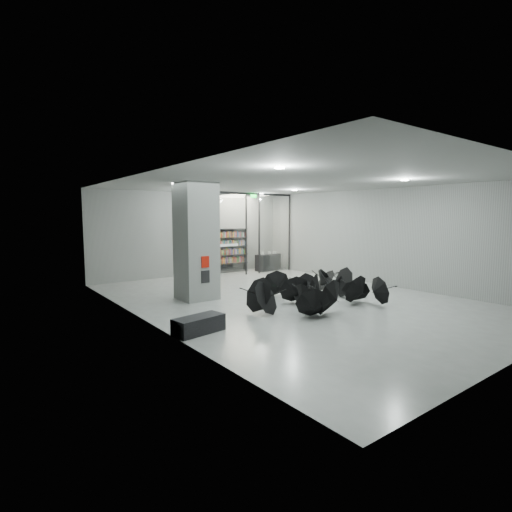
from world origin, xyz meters
TOP-DOWN VIEW (x-y plane):
  - room at (0.00, 0.00)m, footprint 14.00×14.02m
  - column at (-2.50, 2.00)m, footprint 1.20×1.20m
  - fire_cabinet at (-2.50, 1.38)m, footprint 0.28×0.04m
  - info_panel at (-2.50, 1.38)m, footprint 0.30×0.03m
  - exit_sign at (2.40, 5.30)m, footprint 0.30×0.06m
  - glass_partition at (2.39, 5.50)m, footprint 5.06×0.08m
  - bench at (-4.35, -1.56)m, footprint 1.36×0.76m
  - bookshelf at (1.90, 6.75)m, footprint 2.05×0.53m
  - shop_counter at (3.87, 6.01)m, footprint 1.52×0.83m
  - umbrella_cluster at (0.21, -1.14)m, footprint 5.41×4.22m

SIDE VIEW (x-z plane):
  - bench at x=-4.35m, z-range 0.00..0.41m
  - umbrella_cluster at x=0.21m, z-range -0.35..0.97m
  - shop_counter at x=3.87m, z-range 0.00..0.86m
  - info_panel at x=-2.50m, z-range 0.64..1.06m
  - bookshelf at x=1.90m, z-range 0.00..2.23m
  - fire_cabinet at x=-2.50m, z-range 1.16..1.54m
  - column at x=-2.50m, z-range 0.00..4.00m
  - glass_partition at x=2.39m, z-range 0.18..4.18m
  - room at x=0.00m, z-range 0.84..4.85m
  - exit_sign at x=2.40m, z-range 3.74..3.90m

